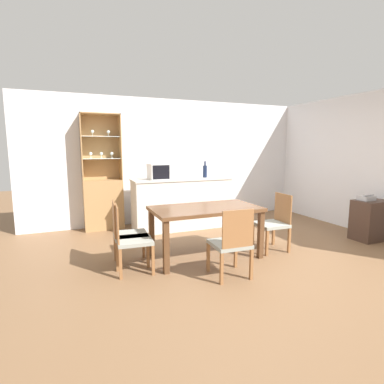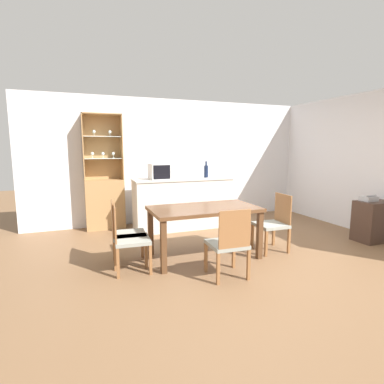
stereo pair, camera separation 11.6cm
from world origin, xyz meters
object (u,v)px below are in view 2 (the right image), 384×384
dining_chair_side_left_near (128,238)px  microwave (163,171)px  dining_table (204,213)px  wine_bottle (206,171)px  dining_chair_side_left_far (125,233)px  side_cabinet (373,221)px  display_cabinet (105,195)px  dining_chair_side_right_near (273,223)px  telephone (369,199)px  dining_chair_head_near (229,243)px

dining_chair_side_left_near → microwave: 2.06m
dining_table → wine_bottle: 1.78m
dining_chair_side_left_far → dining_chair_side_left_near: 0.25m
dining_table → wine_bottle: size_ratio=4.75×
dining_table → side_cabinet: 2.98m
display_cabinet → dining_chair_side_left_far: size_ratio=2.52×
dining_chair_side_left_far → display_cabinet: bearing=-173.1°
dining_chair_side_left_far → dining_chair_side_right_near: size_ratio=1.00×
microwave → telephone: size_ratio=2.04×
dining_chair_side_right_near → wine_bottle: (-0.38, 1.69, 0.68)m
wine_bottle → side_cabinet: bearing=-40.4°
dining_chair_side_left_far → dining_chair_head_near: (1.09, -0.87, 0.00)m
microwave → wine_bottle: (0.88, -0.02, -0.02)m
dining_chair_side_left_far → dining_chair_side_right_near: 2.20m
dining_chair_side_right_near → telephone: dining_chair_side_right_near is taller
dining_table → dining_chair_side_left_near: bearing=-173.7°
dining_table → microwave: 1.67m
display_cabinet → dining_chair_side_left_near: (0.09, -2.22, -0.22)m
display_cabinet → wine_bottle: bearing=-15.8°
side_cabinet → telephone: size_ratio=2.84×
dining_table → dining_chair_side_right_near: size_ratio=1.75×
dining_table → dining_chair_side_left_near: (-1.09, -0.12, -0.21)m
dining_chair_side_left_near → dining_chair_side_right_near: same height
dining_table → microwave: microwave is taller
dining_chair_head_near → wine_bottle: wine_bottle is taller
wine_bottle → dining_chair_side_left_far: bearing=-141.4°
side_cabinet → dining_chair_side_left_far: bearing=173.4°
dining_chair_side_left_far → dining_chair_head_near: same height
side_cabinet → wine_bottle: bearing=139.6°
dining_chair_side_left_near → microwave: microwave is taller
display_cabinet → dining_table: bearing=-60.6°
wine_bottle → telephone: wine_bottle is taller
dining_chair_side_left_near → telephone: size_ratio=3.62×
dining_chair_side_left_far → telephone: size_ratio=3.62×
dining_chair_side_left_far → side_cabinet: 4.06m
dining_table → wine_bottle: (0.71, 1.57, 0.47)m
dining_table → dining_chair_side_left_near: dining_chair_side_left_near is taller
microwave → dining_chair_head_near: bearing=-86.0°
side_cabinet → dining_table: bearing=173.5°
dining_chair_side_left_near → telephone: 3.97m
dining_table → display_cabinet: bearing=119.4°
dining_chair_side_left_far → wine_bottle: 2.40m
telephone → dining_chair_head_near: bearing=-170.8°
dining_chair_side_right_near → wine_bottle: 1.86m
microwave → wine_bottle: 0.88m
microwave → side_cabinet: bearing=-31.7°
dining_chair_side_left_near → dining_chair_head_near: 1.26m
display_cabinet → microwave: size_ratio=4.47×
dining_chair_side_left_far → dining_table: bearing=87.6°
microwave → wine_bottle: wine_bottle is taller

